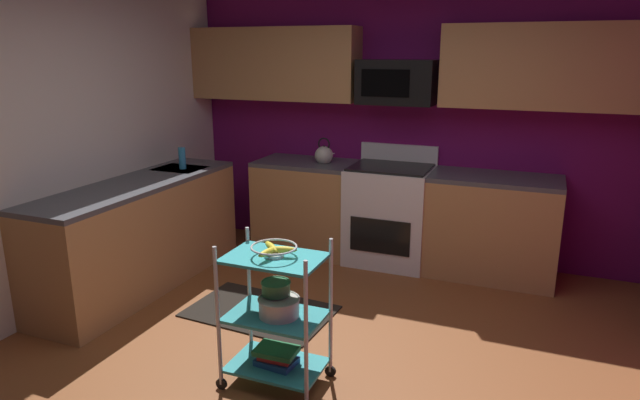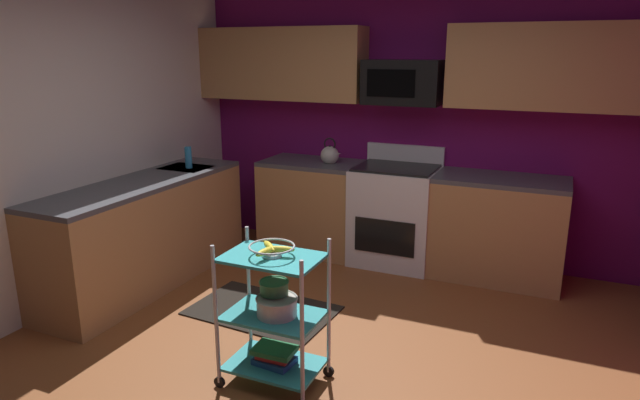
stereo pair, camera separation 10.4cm
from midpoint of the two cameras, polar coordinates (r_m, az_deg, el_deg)
floor at (r=3.67m, az=-0.29°, el=-17.87°), size 4.40×4.80×0.04m
wall_back at (r=5.43m, az=10.36°, el=7.73°), size 4.52×0.06×2.60m
wall_left at (r=4.53m, az=-27.09°, el=4.87°), size 0.06×4.80×2.60m
counter_run at (r=5.04m, az=-1.66°, el=-2.35°), size 3.63×2.70×0.92m
oven_range at (r=5.31m, az=8.31°, el=-1.44°), size 0.76×0.65×1.10m
upper_cabinets at (r=5.19m, az=10.30°, el=13.50°), size 4.40×0.33×0.70m
microwave at (r=5.20m, az=9.15°, el=11.90°), size 0.70×0.39×0.40m
rolling_cart at (r=3.38m, az=-3.93°, el=-11.76°), size 0.63×0.40×0.91m
fruit_bowl at (r=3.21m, az=-4.06°, el=-5.02°), size 0.27×0.27×0.07m
mixing_bowl_large at (r=3.34m, az=-3.57°, el=-10.84°), size 0.25×0.25×0.11m
mixing_bowl_small at (r=3.34m, az=-3.87°, el=-8.93°), size 0.18×0.18×0.08m
book_stack at (r=3.51m, az=-3.85°, el=-15.70°), size 0.26×0.19×0.11m
kettle at (r=5.39m, az=1.58°, el=4.66°), size 0.21×0.18×0.26m
dish_soap_bottle at (r=5.28m, az=-12.88°, el=4.31°), size 0.06×0.06×0.20m
floor_rug at (r=4.45m, az=-5.28°, el=-11.27°), size 1.14×0.76×0.01m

